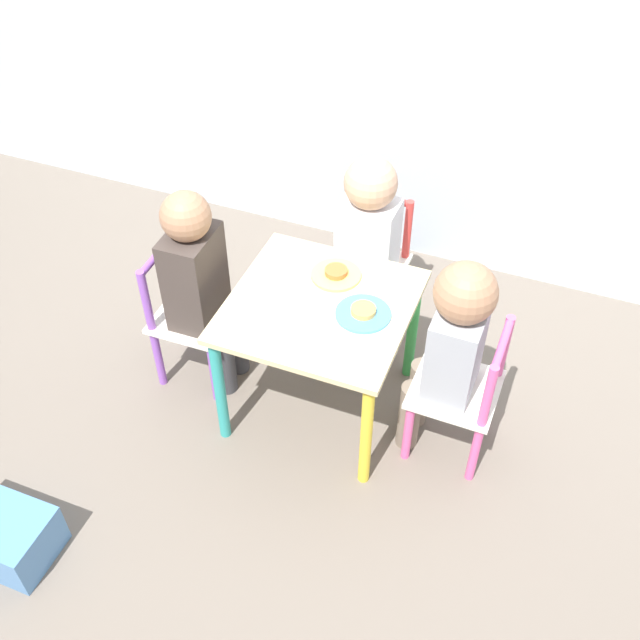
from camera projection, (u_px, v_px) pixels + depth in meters
ground_plane at (320, 402)px, 2.59m from camera, size 6.00×6.00×0.00m
kids_table at (320, 321)px, 2.32m from camera, size 0.55×0.55×0.46m
chair_red at (370, 266)px, 2.73m from camera, size 0.27×0.27×0.51m
chair_pink at (462, 394)px, 2.28m from camera, size 0.26×0.26×0.51m
chair_purple at (190, 317)px, 2.53m from camera, size 0.27×0.27×0.51m
child_back at (367, 232)px, 2.55m from camera, size 0.20×0.23×0.72m
child_right at (451, 342)px, 2.16m from camera, size 0.22×0.20×0.74m
child_left at (199, 277)px, 2.38m from camera, size 0.21×0.20×0.76m
plate_back at (336, 274)px, 2.36m from camera, size 0.16×0.16×0.03m
plate_right at (363, 313)px, 2.23m from camera, size 0.17×0.17×0.03m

